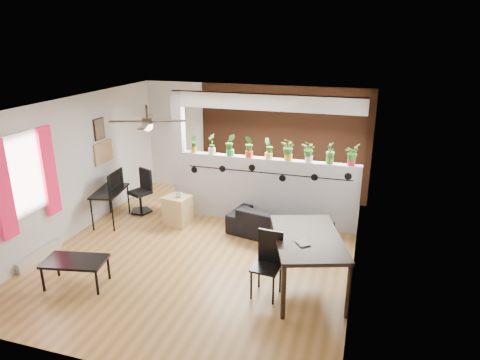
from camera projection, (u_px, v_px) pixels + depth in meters
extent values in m
cube|color=olive|center=(204.00, 251.00, 7.72)|extent=(6.30, 7.10, 0.10)
cube|color=#B7B7BA|center=(250.00, 140.00, 10.01)|extent=(6.30, 0.04, 2.90)
cube|color=#B7B7BA|center=(97.00, 270.00, 4.55)|extent=(6.30, 0.04, 2.90)
cube|color=#B7B7BA|center=(72.00, 167.00, 8.01)|extent=(0.04, 7.10, 2.90)
cube|color=#B7B7BA|center=(361.00, 197.00, 6.56)|extent=(0.04, 7.10, 2.90)
cube|color=white|center=(200.00, 101.00, 6.84)|extent=(6.30, 7.10, 0.10)
cube|color=#BCBCC1|center=(268.00, 191.00, 8.62)|extent=(3.60, 0.18, 1.35)
cube|color=white|center=(270.00, 102.00, 8.04)|extent=(3.60, 0.18, 0.30)
cube|color=#BCBCC1|center=(180.00, 153.00, 8.95)|extent=(0.22, 0.20, 2.60)
cube|color=brown|center=(283.00, 143.00, 9.75)|extent=(3.90, 0.05, 2.60)
cube|color=black|center=(267.00, 173.00, 8.40)|extent=(3.31, 0.01, 0.02)
cylinder|color=black|center=(194.00, 170.00, 8.86)|extent=(0.14, 0.01, 0.14)
cylinder|color=black|center=(222.00, 169.00, 8.66)|extent=(0.14, 0.01, 0.14)
cylinder|color=black|center=(252.00, 168.00, 8.46)|extent=(0.14, 0.01, 0.14)
cylinder|color=black|center=(282.00, 178.00, 8.34)|extent=(0.14, 0.01, 0.14)
cylinder|color=black|center=(314.00, 177.00, 8.15)|extent=(0.14, 0.01, 0.14)
cylinder|color=black|center=(348.00, 176.00, 7.95)|extent=(0.14, 0.01, 0.14)
cube|color=white|center=(23.00, 174.00, 6.83)|extent=(0.02, 0.95, 1.25)
cube|color=white|center=(24.00, 174.00, 6.83)|extent=(0.04, 1.05, 1.35)
cube|color=#EC1645|center=(3.00, 191.00, 6.40)|extent=(0.06, 0.30, 1.55)
cube|color=#EC1645|center=(49.00, 171.00, 7.30)|extent=(0.06, 0.30, 1.55)
cube|color=beige|center=(40.00, 255.00, 7.30)|extent=(0.08, 1.00, 0.18)
cube|color=#A0774D|center=(103.00, 152.00, 8.84)|extent=(0.03, 0.60, 0.45)
cube|color=#8C7259|center=(99.00, 129.00, 8.63)|extent=(0.03, 0.30, 0.40)
cube|color=black|center=(99.00, 129.00, 8.63)|extent=(0.02, 0.34, 0.44)
cylinder|color=black|center=(147.00, 111.00, 6.84)|extent=(0.04, 0.04, 0.20)
cylinder|color=black|center=(147.00, 120.00, 6.89)|extent=(0.18, 0.18, 0.10)
sphere|color=white|center=(148.00, 126.00, 6.92)|extent=(0.17, 0.17, 0.17)
cube|color=black|center=(169.00, 121.00, 6.91)|extent=(0.55, 0.29, 0.01)
cube|color=black|center=(150.00, 117.00, 7.22)|extent=(0.29, 0.55, 0.01)
cube|color=black|center=(126.00, 121.00, 6.88)|extent=(0.55, 0.29, 0.01)
cube|color=black|center=(144.00, 125.00, 6.57)|extent=(0.29, 0.55, 0.01)
cylinder|color=orange|center=(194.00, 149.00, 8.82)|extent=(0.12, 0.12, 0.12)
imported|color=#1C4F16|center=(194.00, 141.00, 8.76)|extent=(0.22, 0.21, 0.26)
cylinder|color=silver|center=(212.00, 151.00, 8.71)|extent=(0.15, 0.15, 0.12)
imported|color=#1C4F16|center=(212.00, 142.00, 8.65)|extent=(0.26, 0.27, 0.31)
cylinder|color=#338C40|center=(230.00, 152.00, 8.60)|extent=(0.16, 0.16, 0.12)
imported|color=#1C4F16|center=(230.00, 142.00, 8.53)|extent=(0.28, 0.25, 0.34)
cylinder|color=#C03C1E|center=(249.00, 154.00, 8.49)|extent=(0.15, 0.15, 0.12)
imported|color=#1C4F16|center=(249.00, 144.00, 8.42)|extent=(0.26, 0.28, 0.33)
cylinder|color=#DFBC4E|center=(268.00, 156.00, 8.38)|extent=(0.14, 0.14, 0.12)
imported|color=#1C4F16|center=(269.00, 146.00, 8.32)|extent=(0.26, 0.25, 0.31)
cylinder|color=orange|center=(288.00, 157.00, 8.27)|extent=(0.15, 0.15, 0.12)
imported|color=#1C4F16|center=(289.00, 147.00, 8.21)|extent=(0.28, 0.26, 0.33)
cylinder|color=silver|center=(309.00, 159.00, 8.16)|extent=(0.14, 0.14, 0.12)
imported|color=#1C4F16|center=(309.00, 149.00, 8.10)|extent=(0.26, 0.25, 0.31)
cylinder|color=#428430|center=(330.00, 161.00, 8.05)|extent=(0.15, 0.15, 0.12)
imported|color=#1C4F16|center=(330.00, 150.00, 7.99)|extent=(0.19, 0.22, 0.31)
cylinder|color=#B31C33|center=(351.00, 162.00, 7.94)|extent=(0.14, 0.14, 0.12)
imported|color=#1C4F16|center=(352.00, 152.00, 7.88)|extent=(0.21, 0.24, 0.31)
imported|color=black|center=(279.00, 224.00, 8.05)|extent=(1.95, 1.10, 0.54)
cube|color=tan|center=(178.00, 210.00, 8.64)|extent=(0.54, 0.50, 0.59)
imported|color=gray|center=(179.00, 195.00, 8.52)|extent=(0.15, 0.15, 0.10)
cube|color=black|center=(109.00, 191.00, 8.61)|extent=(0.68, 1.03, 0.04)
cylinder|color=black|center=(92.00, 215.00, 8.33)|extent=(0.03, 0.03, 0.65)
cylinder|color=black|center=(113.00, 216.00, 8.29)|extent=(0.03, 0.03, 0.65)
cylinder|color=black|center=(109.00, 199.00, 9.15)|extent=(0.03, 0.03, 0.65)
cylinder|color=black|center=(128.00, 199.00, 9.11)|extent=(0.03, 0.03, 0.65)
imported|color=black|center=(113.00, 183.00, 8.70)|extent=(0.35, 0.09, 0.20)
cylinder|color=black|center=(141.00, 211.00, 9.25)|extent=(0.49, 0.49, 0.04)
cylinder|color=black|center=(141.00, 202.00, 9.18)|extent=(0.06, 0.06, 0.41)
cube|color=black|center=(140.00, 192.00, 9.11)|extent=(0.52, 0.52, 0.07)
cube|color=black|center=(146.00, 179.00, 9.15)|extent=(0.36, 0.20, 0.45)
cube|color=black|center=(308.00, 238.00, 6.28)|extent=(1.41, 1.79, 0.06)
cylinder|color=black|center=(283.00, 293.00, 5.70)|extent=(0.07, 0.07, 0.80)
cylinder|color=black|center=(348.00, 292.00, 5.73)|extent=(0.07, 0.07, 0.80)
cylinder|color=black|center=(272.00, 241.00, 7.12)|extent=(0.07, 0.07, 0.80)
cylinder|color=black|center=(325.00, 241.00, 7.14)|extent=(0.07, 0.07, 0.80)
imported|color=gray|center=(298.00, 244.00, 6.02)|extent=(0.26, 0.27, 0.02)
cube|color=black|center=(266.00, 267.00, 6.19)|extent=(0.43, 0.43, 0.03)
cube|color=black|center=(271.00, 246.00, 6.26)|extent=(0.38, 0.07, 0.50)
cube|color=black|center=(251.00, 285.00, 6.18)|extent=(0.03, 0.03, 0.47)
cube|color=black|center=(273.00, 290.00, 6.06)|extent=(0.03, 0.03, 0.47)
cube|color=black|center=(259.00, 259.00, 6.39)|extent=(0.03, 0.03, 0.96)
cube|color=black|center=(281.00, 264.00, 6.27)|extent=(0.03, 0.03, 0.96)
cube|color=black|center=(75.00, 261.00, 6.48)|extent=(1.01, 0.68, 0.04)
cylinder|color=black|center=(43.00, 280.00, 6.39)|extent=(0.04, 0.04, 0.39)
cylinder|color=black|center=(97.00, 283.00, 6.30)|extent=(0.04, 0.04, 0.39)
cylinder|color=black|center=(57.00, 265.00, 6.79)|extent=(0.04, 0.04, 0.39)
cylinder|color=black|center=(109.00, 268.00, 6.71)|extent=(0.04, 0.04, 0.39)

